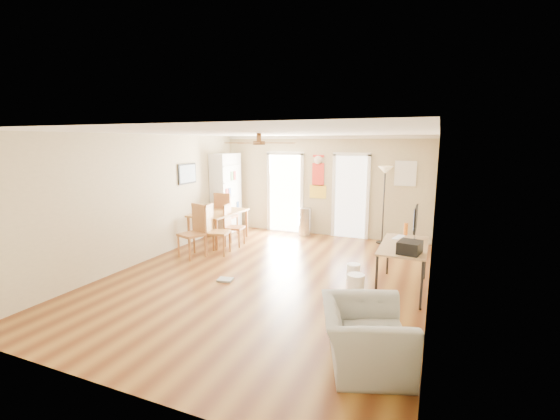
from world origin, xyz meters
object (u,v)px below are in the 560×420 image
at_px(bookshelf, 226,193).
at_px(torchiere_lamp, 384,205).
at_px(dining_chair_near, 191,232).
at_px(dining_chair_right_a, 235,225).
at_px(printer, 410,247).
at_px(computer_desk, 403,267).
at_px(dining_chair_far, 227,214).
at_px(wastebasket_b, 356,284).
at_px(dining_chair_right_b, 218,230).
at_px(armchair, 365,337).
at_px(wastebasket_a, 353,271).
at_px(trash_can, 305,222).
at_px(dining_table, 219,227).

distance_m(bookshelf, torchiere_lamp, 4.15).
xyz_separation_m(bookshelf, dining_chair_near, (0.52, -2.32, -0.51)).
relative_size(dining_chair_right_a, printer, 2.69).
relative_size(bookshelf, dining_chair_near, 1.91).
height_order(torchiere_lamp, computer_desk, torchiere_lamp).
height_order(bookshelf, dining_chair_far, bookshelf).
height_order(dining_chair_right_a, dining_chair_near, dining_chair_near).
relative_size(dining_chair_near, torchiere_lamp, 0.60).
bearing_deg(wastebasket_b, dining_chair_right_b, 162.37).
relative_size(dining_chair_right_b, wastebasket_b, 3.39).
bearing_deg(computer_desk, armchair, -94.35).
bearing_deg(wastebasket_a, dining_chair_near, -179.55).
distance_m(torchiere_lamp, wastebasket_a, 2.82).
distance_m(dining_chair_right_a, armchair, 5.30).
xyz_separation_m(dining_chair_near, trash_can, (1.61, 2.75, -0.19)).
bearing_deg(armchair, dining_chair_right_b, 32.21).
height_order(trash_can, wastebasket_b, trash_can).
height_order(dining_chair_right_b, wastebasket_b, dining_chair_right_b).
distance_m(dining_chair_right_a, dining_chair_right_b, 0.74).
xyz_separation_m(dining_table, dining_chair_right_b, (0.55, -0.93, 0.17)).
distance_m(dining_table, dining_chair_right_a, 0.59).
bearing_deg(dining_chair_near, wastebasket_b, 9.42).
bearing_deg(computer_desk, dining_chair_near, 177.88).
xyz_separation_m(bookshelf, wastebasket_b, (4.17, -2.94, -0.91)).
xyz_separation_m(dining_chair_near, printer, (4.45, -0.64, 0.32)).
xyz_separation_m(dining_table, computer_desk, (4.48, -1.51, 0.02)).
relative_size(printer, wastebasket_a, 1.31).
bearing_deg(computer_desk, dining_chair_right_b, 171.61).
xyz_separation_m(dining_table, wastebasket_b, (3.80, -1.96, -0.21)).
xyz_separation_m(dining_chair_right_a, trash_can, (1.22, 1.59, -0.12)).
xyz_separation_m(printer, wastebasket_b, (-0.80, 0.03, -0.72)).
bearing_deg(dining_chair_near, bookshelf, 121.56).
bearing_deg(dining_table, wastebasket_a, -19.96).
xyz_separation_m(computer_desk, armchair, (-0.18, -2.43, -0.05)).
relative_size(bookshelf, dining_chair_far, 1.88).
bearing_deg(dining_chair_right_b, computer_desk, -109.49).
relative_size(dining_chair_near, wastebasket_b, 3.47).
bearing_deg(wastebasket_b, trash_can, 121.22).
bearing_deg(computer_desk, torchiere_lamp, 104.02).
bearing_deg(dining_chair_right_a, armchair, -143.28).
distance_m(dining_chair_right_a, wastebasket_a, 3.30).
xyz_separation_m(trash_can, printer, (2.83, -3.39, 0.51)).
xyz_separation_m(dining_chair_right_b, dining_chair_far, (-0.70, 1.55, 0.02)).
bearing_deg(wastebasket_b, dining_chair_right_a, 151.45).
xyz_separation_m(dining_chair_right_a, wastebasket_a, (3.08, -1.13, -0.35)).
xyz_separation_m(computer_desk, wastebasket_b, (-0.68, -0.45, -0.23)).
bearing_deg(dining_chair_right_b, torchiere_lamp, -65.45).
bearing_deg(trash_can, wastebasket_a, -55.58).
height_order(printer, armchair, printer).
distance_m(dining_chair_right_b, trash_can, 2.63).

